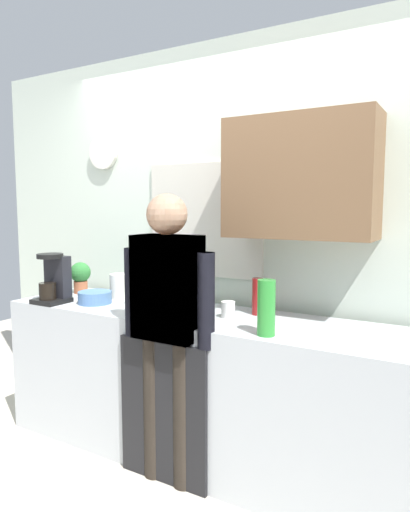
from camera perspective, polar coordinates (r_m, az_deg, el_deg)
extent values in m
plane|color=beige|center=(2.87, -4.49, -26.08)|extent=(8.00, 8.00, 0.00)
cube|color=#B2B7BC|center=(2.89, -1.04, -15.86)|extent=(2.58, 0.64, 0.89)
cube|color=black|center=(2.66, -5.34, -18.93)|extent=(0.56, 0.02, 0.80)
cube|color=silver|center=(3.06, 3.10, 1.87)|extent=(4.18, 0.10, 2.60)
cube|color=beige|center=(3.08, -0.08, 4.54)|extent=(0.86, 0.02, 0.76)
cube|color=#8CA5C6|center=(3.08, -0.03, 4.54)|extent=(0.80, 0.02, 0.70)
cube|color=brown|center=(2.65, 11.80, 9.55)|extent=(0.84, 0.32, 0.68)
cylinder|color=silver|center=(3.62, -12.57, 12.58)|extent=(0.26, 0.03, 0.26)
cube|color=black|center=(3.22, -18.62, -5.31)|extent=(0.20, 0.20, 0.03)
cube|color=black|center=(3.23, -17.91, -2.45)|extent=(0.18, 0.08, 0.28)
cylinder|color=black|center=(3.19, -19.07, -4.16)|extent=(0.11, 0.11, 0.11)
cylinder|color=black|center=(3.17, -18.80, 0.01)|extent=(0.17, 0.17, 0.03)
cylinder|color=brown|center=(2.66, -6.27, -5.19)|extent=(0.06, 0.06, 0.23)
cylinder|color=maroon|center=(2.72, 6.58, -5.04)|extent=(0.06, 0.06, 0.22)
cylinder|color=#195923|center=(2.78, -0.34, -3.92)|extent=(0.07, 0.07, 0.30)
cylinder|color=olive|center=(2.94, -8.56, -3.93)|extent=(0.06, 0.06, 0.25)
cylinder|color=#2D8C33|center=(2.29, 7.67, -6.42)|extent=(0.09, 0.09, 0.28)
cylinder|color=black|center=(3.45, -17.80, -3.25)|extent=(0.06, 0.06, 0.18)
cylinder|color=white|center=(2.65, 2.91, -6.70)|extent=(0.08, 0.08, 0.09)
cylinder|color=yellow|center=(2.80, -6.64, -6.17)|extent=(0.07, 0.07, 0.08)
cylinder|color=#4C72A5|center=(3.12, -13.59, -5.05)|extent=(0.22, 0.22, 0.08)
cylinder|color=#9E5638|center=(3.51, -15.26, -3.76)|extent=(0.10, 0.10, 0.09)
sphere|color=#2D7233|center=(3.49, -15.31, -1.98)|extent=(0.15, 0.15, 0.15)
cylinder|color=green|center=(3.14, -6.33, -4.20)|extent=(0.06, 0.06, 0.15)
cone|color=white|center=(3.12, -6.35, -2.57)|extent=(0.02, 0.02, 0.03)
cylinder|color=silver|center=(3.26, -10.58, -3.70)|extent=(0.14, 0.14, 0.17)
cylinder|color=brown|center=(2.73, -6.38, -18.12)|extent=(0.12, 0.12, 0.82)
cylinder|color=brown|center=(2.62, -2.67, -19.12)|extent=(0.12, 0.12, 0.82)
cube|color=white|center=(2.46, -4.71, -3.89)|extent=(0.36, 0.20, 0.56)
sphere|color=beige|center=(2.43, -4.79, 5.22)|extent=(0.22, 0.22, 0.22)
cylinder|color=white|center=(2.61, -9.03, -4.47)|extent=(0.09, 0.09, 0.50)
cylinder|color=white|center=(2.35, 0.14, -5.62)|extent=(0.09, 0.09, 0.50)
cylinder|color=brown|center=(2.73, -6.38, -18.12)|extent=(0.12, 0.12, 0.82)
cylinder|color=brown|center=(2.62, -2.67, -19.12)|extent=(0.12, 0.12, 0.82)
cube|color=#262633|center=(2.46, -4.71, -3.89)|extent=(0.36, 0.20, 0.56)
sphere|color=beige|center=(2.43, -4.79, 5.22)|extent=(0.22, 0.22, 0.22)
cylinder|color=#262633|center=(2.61, -9.03, -4.47)|extent=(0.09, 0.09, 0.50)
cylinder|color=#262633|center=(2.35, 0.14, -5.62)|extent=(0.09, 0.09, 0.50)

